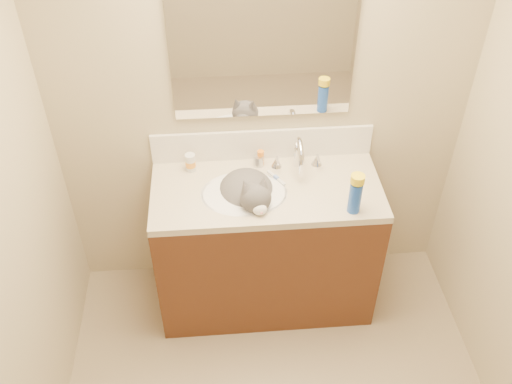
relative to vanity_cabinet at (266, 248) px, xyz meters
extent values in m
cube|color=tan|center=(0.00, 0.28, 0.84)|extent=(2.20, 0.04, 2.50)
cube|color=#492513|center=(0.00, 0.00, 0.00)|extent=(1.20, 0.55, 0.82)
cube|color=#C3B599|center=(0.00, 0.00, 0.43)|extent=(1.20, 0.55, 0.04)
ellipsoid|color=white|center=(-0.12, -0.03, 0.38)|extent=(0.45, 0.36, 0.14)
cylinder|color=silver|center=(0.18, 0.18, 0.51)|extent=(0.04, 0.04, 0.11)
torus|color=silver|center=(0.18, 0.12, 0.56)|extent=(0.03, 0.20, 0.20)
cylinder|color=silver|center=(0.18, 0.04, 0.53)|extent=(0.03, 0.03, 0.06)
cone|color=silver|center=(0.07, 0.18, 0.48)|extent=(0.06, 0.06, 0.06)
cone|color=silver|center=(0.29, 0.18, 0.48)|extent=(0.06, 0.06, 0.06)
ellipsoid|color=#4A484A|center=(-0.11, 0.02, 0.41)|extent=(0.37, 0.40, 0.22)
ellipsoid|color=#4A484A|center=(-0.07, -0.13, 0.50)|extent=(0.19, 0.18, 0.15)
ellipsoid|color=#4A484A|center=(-0.08, -0.07, 0.47)|extent=(0.14, 0.14, 0.14)
cone|color=#4A484A|center=(-0.12, -0.13, 0.58)|extent=(0.09, 0.09, 0.10)
cone|color=#4A484A|center=(-0.03, -0.10, 0.58)|extent=(0.08, 0.09, 0.10)
ellipsoid|color=white|center=(-0.05, -0.20, 0.48)|extent=(0.08, 0.07, 0.06)
ellipsoid|color=white|center=(-0.08, -0.10, 0.41)|extent=(0.13, 0.10, 0.13)
sphere|color=pink|center=(-0.05, -0.22, 0.48)|extent=(0.02, 0.02, 0.02)
cylinder|color=#4A484A|center=(0.03, 0.03, 0.34)|extent=(0.15, 0.22, 0.04)
cube|color=silver|center=(0.00, 0.26, 0.54)|extent=(1.20, 0.02, 0.18)
cube|color=white|center=(0.00, 0.26, 1.13)|extent=(0.90, 0.02, 0.80)
cylinder|color=silver|center=(-0.39, 0.19, 0.50)|extent=(0.06, 0.06, 0.10)
cylinder|color=orange|center=(-0.39, 0.19, 0.49)|extent=(0.06, 0.06, 0.04)
cylinder|color=#B7B7BC|center=(-0.03, 0.20, 0.48)|extent=(0.06, 0.06, 0.06)
cylinder|color=orange|center=(-0.01, 0.20, 0.49)|extent=(0.05, 0.05, 0.09)
cube|color=silver|center=(0.06, 0.07, 0.46)|extent=(0.09, 0.13, 0.01)
cube|color=#6C8BE5|center=(0.06, 0.07, 0.46)|extent=(0.03, 0.03, 0.02)
cylinder|color=blue|center=(0.41, -0.21, 0.54)|extent=(0.08, 0.08, 0.17)
cylinder|color=yellow|center=(0.41, -0.21, 0.65)|extent=(0.09, 0.09, 0.04)
camera|label=1|loc=(-0.24, -2.24, 2.36)|focal=40.00mm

